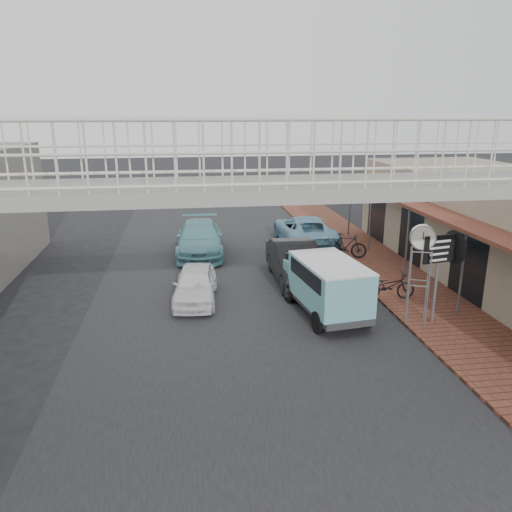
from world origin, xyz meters
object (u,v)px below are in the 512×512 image
object	(u,v)px
white_hatchback	(195,284)
street_clock	(422,242)
motorcycle_near	(389,286)
arrow_sign	(459,248)
angkot_curb	(305,230)
angkot_van	(327,280)
motorcycle_far	(346,245)
angkot_far	(200,238)
dark_sedan	(296,263)

from	to	relation	value
white_hatchback	street_clock	bearing A→B (deg)	-19.01
motorcycle_near	arrow_sign	world-z (taller)	arrow_sign
angkot_curb	angkot_van	size ratio (longest dim) A/B	1.31
motorcycle_near	street_clock	bearing A→B (deg)	-173.23
arrow_sign	motorcycle_far	bearing A→B (deg)	86.94
white_hatchback	motorcycle_near	bearing A→B (deg)	-3.39
street_clock	angkot_far	bearing A→B (deg)	147.62
motorcycle_near	street_clock	distance (m)	2.92
white_hatchback	angkot_van	distance (m)	4.63
street_clock	motorcycle_near	bearing A→B (deg)	113.85
arrow_sign	angkot_curb	bearing A→B (deg)	91.47
motorcycle_near	dark_sedan	bearing A→B (deg)	52.81
dark_sedan	arrow_sign	xyz separation A→B (m)	(4.04, -4.51, 1.67)
angkot_van	street_clock	xyz separation A→B (m)	(2.54, -1.19, 1.49)
motorcycle_far	arrow_sign	world-z (taller)	arrow_sign
angkot_van	street_clock	world-z (taller)	street_clock
dark_sedan	angkot_curb	world-z (taller)	dark_sedan
motorcycle_far	angkot_far	bearing A→B (deg)	96.96
white_hatchback	dark_sedan	world-z (taller)	dark_sedan
white_hatchback	angkot_curb	xyz separation A→B (m)	(5.59, 6.87, 0.12)
dark_sedan	arrow_sign	distance (m)	6.28
angkot_far	arrow_sign	xyz separation A→B (m)	(7.60, -8.98, 1.71)
white_hatchback	motorcycle_near	distance (m)	6.77
angkot_curb	motorcycle_near	distance (m)	8.00
angkot_van	dark_sedan	bearing A→B (deg)	86.96
angkot_curb	dark_sedan	bearing A→B (deg)	73.21
white_hatchback	angkot_curb	size ratio (longest dim) A/B	0.68
angkot_van	white_hatchback	bearing A→B (deg)	148.35
angkot_far	motorcycle_near	distance (m)	9.43
motorcycle_near	motorcycle_far	size ratio (longest dim) A/B	1.00
motorcycle_far	angkot_van	bearing A→B (deg)	179.04
dark_sedan	white_hatchback	bearing A→B (deg)	-159.28
angkot_van	street_clock	bearing A→B (deg)	-32.63
white_hatchback	arrow_sign	size ratio (longest dim) A/B	1.23
angkot_far	angkot_van	world-z (taller)	angkot_van
angkot_far	dark_sedan	bearing A→B (deg)	-49.11
white_hatchback	street_clock	distance (m)	7.69
angkot_van	motorcycle_far	size ratio (longest dim) A/B	2.22
angkot_far	street_clock	bearing A→B (deg)	-52.43
angkot_curb	motorcycle_far	distance (m)	3.02
arrow_sign	dark_sedan	bearing A→B (deg)	119.80
white_hatchback	dark_sedan	xyz separation A→B (m)	(3.93, 1.48, 0.17)
dark_sedan	street_clock	size ratio (longest dim) A/B	1.52
dark_sedan	angkot_far	world-z (taller)	dark_sedan
motorcycle_near	angkot_curb	bearing A→B (deg)	13.28
white_hatchback	arrow_sign	distance (m)	8.72
dark_sedan	motorcycle_near	size ratio (longest dim) A/B	2.59
angkot_van	arrow_sign	distance (m)	4.14
white_hatchback	motorcycle_near	size ratio (longest dim) A/B	1.96
motorcycle_far	white_hatchback	bearing A→B (deg)	143.91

